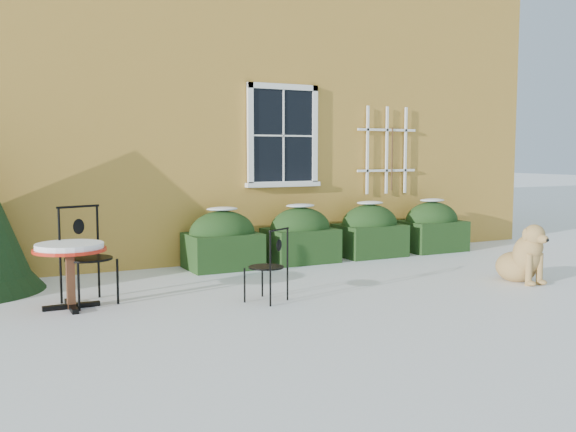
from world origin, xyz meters
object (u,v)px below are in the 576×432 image
bistro_table (70,254)px  dog (523,258)px  patio_chair_near (269,265)px  patio_chair_far (87,255)px

bistro_table → dog: (5.54, -1.18, -0.28)m
patio_chair_near → dog: bearing=141.0°
bistro_table → patio_chair_far: size_ratio=0.71×
bistro_table → patio_chair_near: size_ratio=0.91×
patio_chair_far → patio_chair_near: bearing=-40.8°
bistro_table → patio_chair_near: patio_chair_near is taller
patio_chair_far → dog: 5.51m
bistro_table → dog: dog is taller
dog → patio_chair_far: bearing=167.9°
patio_chair_near → dog: patio_chair_near is taller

